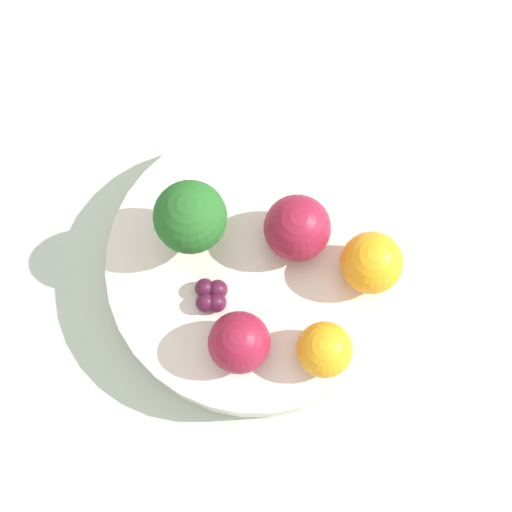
# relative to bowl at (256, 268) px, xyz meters

# --- Properties ---
(ground_plane) EXTENTS (6.00, 6.00, 0.00)m
(ground_plane) POSITION_rel_bowl_xyz_m (0.00, 0.00, -0.04)
(ground_plane) COLOR gray
(table_surface) EXTENTS (1.20, 1.20, 0.02)m
(table_surface) POSITION_rel_bowl_xyz_m (0.00, 0.00, -0.03)
(table_surface) COLOR #B2C6B2
(table_surface) RESTS_ON ground_plane
(bowl) EXTENTS (0.23, 0.23, 0.04)m
(bowl) POSITION_rel_bowl_xyz_m (0.00, 0.00, 0.00)
(bowl) COLOR silver
(bowl) RESTS_ON table_surface
(broccoli) EXTENTS (0.05, 0.05, 0.07)m
(broccoli) POSITION_rel_bowl_xyz_m (0.05, 0.02, 0.06)
(broccoli) COLOR #8CB76B
(broccoli) RESTS_ON bowl
(apple_red) EXTENTS (0.05, 0.05, 0.05)m
(apple_red) POSITION_rel_bowl_xyz_m (-0.01, -0.03, 0.05)
(apple_red) COLOR maroon
(apple_red) RESTS_ON bowl
(apple_green) EXTENTS (0.04, 0.04, 0.04)m
(apple_green) POSITION_rel_bowl_xyz_m (-0.03, 0.06, 0.04)
(apple_green) COLOR maroon
(apple_green) RESTS_ON bowl
(orange_front) EXTENTS (0.04, 0.04, 0.04)m
(orange_front) POSITION_rel_bowl_xyz_m (-0.08, 0.02, 0.04)
(orange_front) COLOR orange
(orange_front) RESTS_ON bowl
(orange_back) EXTENTS (0.05, 0.05, 0.05)m
(orange_back) POSITION_rel_bowl_xyz_m (-0.07, -0.05, 0.04)
(orange_back) COLOR orange
(orange_back) RESTS_ON bowl
(grape_cluster) EXTENTS (0.03, 0.03, 0.01)m
(grape_cluster) POSITION_rel_bowl_xyz_m (0.01, 0.04, 0.03)
(grape_cluster) COLOR #47142D
(grape_cluster) RESTS_ON bowl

